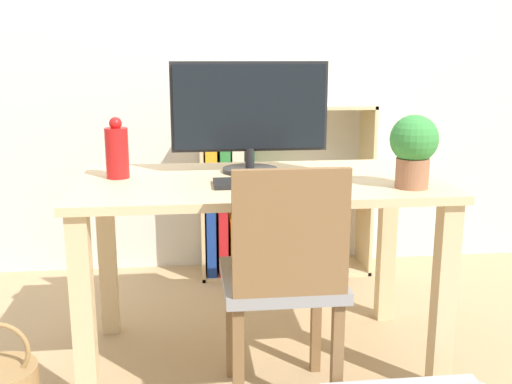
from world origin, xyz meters
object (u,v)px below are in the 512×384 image
object	(u,v)px
keyboard	(259,183)
potted_plant	(414,147)
chair	(284,276)
monitor	(250,112)
vase	(117,151)
bookshelf	(251,192)

from	to	relation	value
keyboard	potted_plant	xyz separation A→B (m)	(0.53, -0.11, 0.14)
potted_plant	chair	world-z (taller)	potted_plant
potted_plant	monitor	bearing A→B (deg)	146.47
keyboard	vase	bearing A→B (deg)	160.23
monitor	bookshelf	world-z (taller)	monitor
chair	vase	bearing A→B (deg)	137.18
keyboard	bookshelf	distance (m)	1.11
monitor	chair	bearing A→B (deg)	-82.75
vase	chair	distance (m)	0.80
vase	potted_plant	distance (m)	1.08
bookshelf	potted_plant	bearing A→B (deg)	-69.50
chair	bookshelf	bearing A→B (deg)	82.50
chair	bookshelf	xyz separation A→B (m)	(0.03, 1.31, -0.02)
potted_plant	keyboard	bearing A→B (deg)	168.66
bookshelf	keyboard	bearing A→B (deg)	-94.53
monitor	chair	xyz separation A→B (m)	(0.06, -0.49, -0.50)
vase	monitor	bearing A→B (deg)	7.03
bookshelf	monitor	bearing A→B (deg)	-96.34
vase	bookshelf	distance (m)	1.14
bookshelf	vase	bearing A→B (deg)	-123.99
vase	potted_plant	world-z (taller)	potted_plant
keyboard	bookshelf	world-z (taller)	bookshelf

